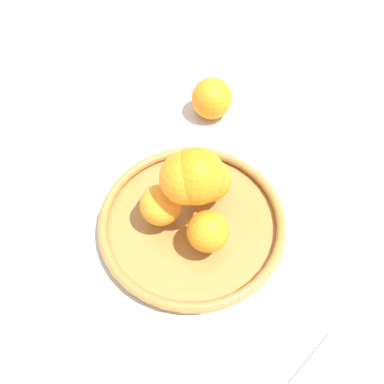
# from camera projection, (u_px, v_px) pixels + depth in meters

# --- Properties ---
(ground_plane) EXTENTS (4.00, 4.00, 0.00)m
(ground_plane) POSITION_uv_depth(u_px,v_px,m) (192.00, 225.00, 0.63)
(ground_plane) COLOR beige
(fruit_bowl) EXTENTS (0.31, 0.31, 0.03)m
(fruit_bowl) POSITION_uv_depth(u_px,v_px,m) (192.00, 221.00, 0.62)
(fruit_bowl) COLOR #A57238
(fruit_bowl) RESTS_ON ground_plane
(orange_pile) EXTENTS (0.15, 0.15, 0.14)m
(orange_pile) POSITION_uv_depth(u_px,v_px,m) (193.00, 189.00, 0.56)
(orange_pile) COLOR orange
(orange_pile) RESTS_ON fruit_bowl
(stray_orange) EXTENTS (0.08, 0.08, 0.08)m
(stray_orange) POSITION_uv_depth(u_px,v_px,m) (212.00, 99.00, 0.75)
(stray_orange) COLOR orange
(stray_orange) RESTS_ON ground_plane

